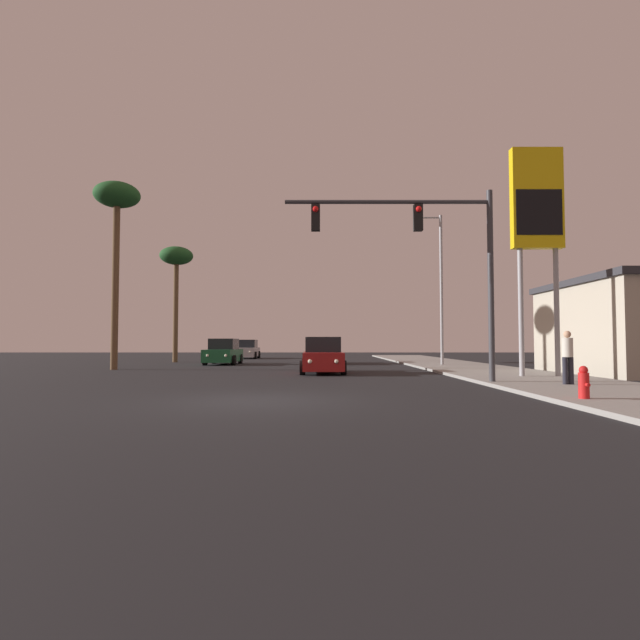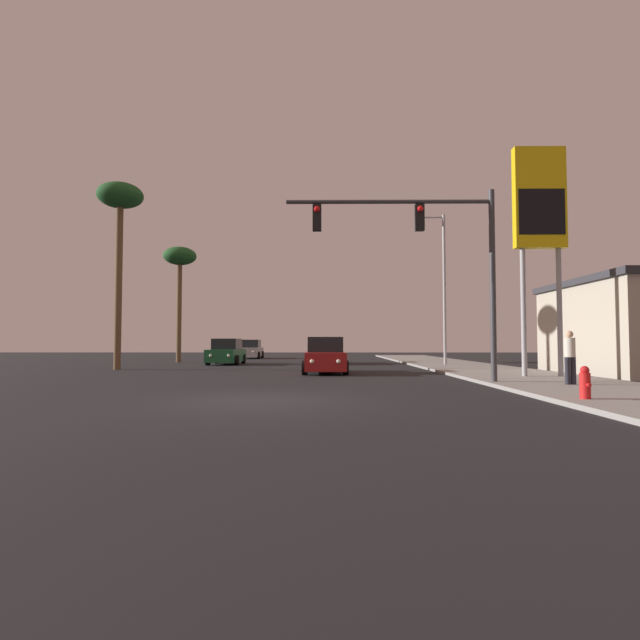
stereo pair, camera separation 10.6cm
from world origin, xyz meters
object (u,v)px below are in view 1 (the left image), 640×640
at_px(gas_station_sign, 539,211).
at_px(palm_tree_near, 119,207).
at_px(car_red, 325,357).
at_px(car_white, 327,352).
at_px(car_green, 226,353).
at_px(car_silver, 249,350).
at_px(pedestrian_on_sidewalk, 570,355).
at_px(street_lamp, 441,281).
at_px(traffic_light_mast, 433,246).
at_px(palm_tree_mid, 179,262).
at_px(fire_hydrant, 586,383).

relative_size(gas_station_sign, palm_tree_near, 0.90).
bearing_deg(car_red, car_white, -91.84).
distance_m(car_red, car_white, 10.33).
xyz_separation_m(car_red, palm_tree_near, (-10.96, 2.98, 7.90)).
bearing_deg(car_red, gas_station_sign, 155.11).
bearing_deg(gas_station_sign, car_green, 138.54).
height_order(car_silver, pedestrian_on_sidewalk, pedestrian_on_sidewalk).
bearing_deg(street_lamp, traffic_light_mast, -104.57).
bearing_deg(palm_tree_mid, car_red, -50.62).
height_order(car_green, pedestrian_on_sidewalk, pedestrian_on_sidewalk).
distance_m(car_red, car_green, 11.35).
height_order(car_silver, car_green, same).
relative_size(street_lamp, pedestrian_on_sidewalk, 5.39).
height_order(car_white, pedestrian_on_sidewalk, pedestrian_on_sidewalk).
height_order(car_white, palm_tree_mid, palm_tree_mid).
xyz_separation_m(traffic_light_mast, gas_station_sign, (4.79, 2.65, 1.90)).
xyz_separation_m(street_lamp, palm_tree_near, (-17.99, -3.56, 3.54)).
xyz_separation_m(car_white, pedestrian_on_sidewalk, (7.42, -17.94, 0.27)).
xyz_separation_m(car_green, palm_tree_mid, (-4.22, 3.63, 6.56)).
height_order(traffic_light_mast, street_lamp, street_lamp).
bearing_deg(palm_tree_near, palm_tree_mid, 88.24).
bearing_deg(pedestrian_on_sidewalk, palm_tree_mid, 131.59).
bearing_deg(pedestrian_on_sidewalk, car_white, 112.45).
height_order(car_green, fire_hydrant, car_green).
distance_m(traffic_light_mast, pedestrian_on_sidewalk, 5.54).
bearing_deg(pedestrian_on_sidewalk, traffic_light_mast, 163.65).
bearing_deg(fire_hydrant, street_lamp, 86.80).
bearing_deg(car_red, traffic_light_mast, 118.83).
distance_m(fire_hydrant, palm_tree_mid, 30.47).
bearing_deg(traffic_light_mast, street_lamp, 75.43).
relative_size(car_green, palm_tree_near, 0.44).
bearing_deg(palm_tree_mid, palm_tree_near, -91.76).
relative_size(car_red, pedestrian_on_sidewalk, 2.59).
relative_size(car_red, palm_tree_mid, 0.51).
bearing_deg(palm_tree_mid, pedestrian_on_sidewalk, -48.41).
bearing_deg(car_white, palm_tree_mid, -13.75).
relative_size(car_red, car_green, 0.99).
relative_size(car_silver, street_lamp, 0.48).
height_order(car_silver, car_red, same).
height_order(car_silver, gas_station_sign, gas_station_sign).
distance_m(car_white, gas_station_sign, 17.36).
xyz_separation_m(street_lamp, fire_hydrant, (-1.01, -18.13, -4.63)).
bearing_deg(traffic_light_mast, palm_tree_mid, 126.36).
bearing_deg(palm_tree_mid, car_white, -13.73).
relative_size(traffic_light_mast, street_lamp, 0.79).
distance_m(car_green, street_lamp, 14.43).
height_order(pedestrian_on_sidewalk, palm_tree_mid, palm_tree_mid).
height_order(car_red, palm_tree_near, palm_tree_near).
bearing_deg(car_white, traffic_light_mast, 101.56).
bearing_deg(palm_tree_near, gas_station_sign, -19.25).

